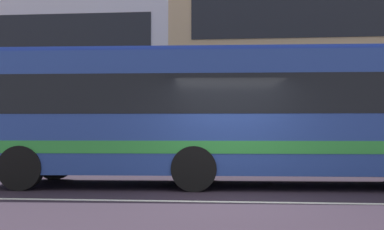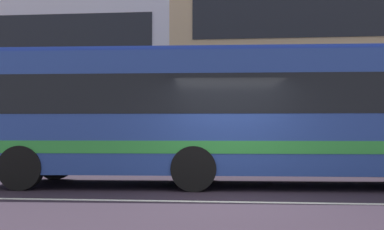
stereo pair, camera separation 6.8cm
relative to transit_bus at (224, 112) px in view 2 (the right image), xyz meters
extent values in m
plane|color=#291F2B|center=(0.19, -2.61, -1.79)|extent=(160.00, 160.00, 0.00)
cube|color=silver|center=(0.19, -2.61, -1.78)|extent=(60.00, 0.16, 0.01)
cube|color=#1C4322|center=(-0.87, 3.99, -1.40)|extent=(20.90, 1.10, 0.77)
cube|color=silver|center=(-11.49, 13.12, 2.81)|extent=(18.03, 10.67, 9.19)
cube|color=#264393|center=(0.00, 0.00, -0.05)|extent=(11.21, 2.91, 2.77)
cube|color=black|center=(0.00, 0.00, 0.37)|extent=(10.54, 2.90, 0.89)
cube|color=green|center=(0.00, 0.00, -0.81)|extent=(10.99, 2.93, 0.28)
cube|color=#233C93|center=(0.00, 0.00, 1.40)|extent=(10.75, 2.50, 0.12)
cylinder|color=black|center=(-0.73, 1.11, -1.29)|extent=(1.01, 0.32, 1.00)
cylinder|color=black|center=(-0.64, -1.16, -1.29)|extent=(1.01, 0.32, 1.00)
cylinder|color=black|center=(-4.60, 0.96, -1.29)|extent=(1.01, 0.32, 1.00)
cylinder|color=black|center=(-4.51, -1.32, -1.29)|extent=(1.01, 0.32, 1.00)
camera|label=1|loc=(0.26, -11.56, -0.43)|focal=44.41mm
camera|label=2|loc=(0.33, -11.56, -0.43)|focal=44.41mm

